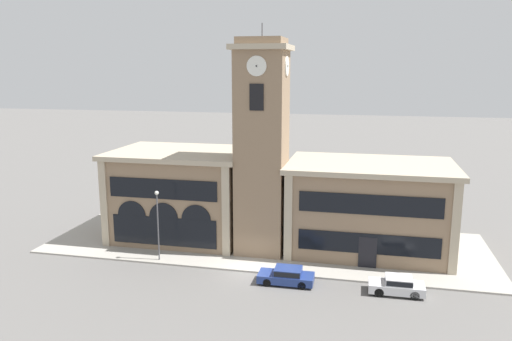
{
  "coord_description": "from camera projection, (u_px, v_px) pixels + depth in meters",
  "views": [
    {
      "loc": [
        9.05,
        -37.71,
        16.51
      ],
      "look_at": [
        -0.06,
        2.96,
        8.05
      ],
      "focal_mm": 35.0,
      "sensor_mm": 36.0,
      "label": 1
    }
  ],
  "objects": [
    {
      "name": "parked_car_near",
      "position": [
        287.0,
        275.0,
        39.05
      ],
      "size": [
        4.38,
        1.91,
        1.31
      ],
      "rotation": [
        0.0,
        0.0,
        3.15
      ],
      "color": "navy",
      "rests_on": "ground_plane"
    },
    {
      "name": "clock_tower",
      "position": [
        262.0,
        148.0,
        44.22
      ],
      "size": [
        4.94,
        4.94,
        20.37
      ],
      "color": "#897056",
      "rests_on": "ground_plane"
    },
    {
      "name": "town_hall_right_wing",
      "position": [
        369.0,
        207.0,
        45.64
      ],
      "size": [
        14.93,
        9.94,
        8.24
      ],
      "color": "#897056",
      "rests_on": "ground_plane"
    },
    {
      "name": "sidewalk_kerb",
      "position": [
        266.0,
        243.0,
        48.06
      ],
      "size": [
        41.29,
        14.19,
        0.15
      ],
      "color": "#A39E93",
      "rests_on": "ground_plane"
    },
    {
      "name": "town_hall_left_wing",
      "position": [
        182.0,
        194.0,
        49.48
      ],
      "size": [
        13.19,
        9.94,
        8.75
      ],
      "color": "#897056",
      "rests_on": "ground_plane"
    },
    {
      "name": "street_lamp",
      "position": [
        158.0,
        215.0,
        42.92
      ],
      "size": [
        0.36,
        0.36,
        6.2
      ],
      "color": "#4C4C51",
      "rests_on": "sidewalk_kerb"
    },
    {
      "name": "ground_plane",
      "position": [
        249.0,
        273.0,
        41.29
      ],
      "size": [
        300.0,
        300.0,
        0.0
      ],
      "primitive_type": "plane",
      "color": "#605E5B"
    },
    {
      "name": "parked_car_mid",
      "position": [
        397.0,
        285.0,
        37.26
      ],
      "size": [
        4.09,
        1.85,
        1.36
      ],
      "rotation": [
        0.0,
        0.0,
        3.15
      ],
      "color": "silver",
      "rests_on": "ground_plane"
    }
  ]
}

